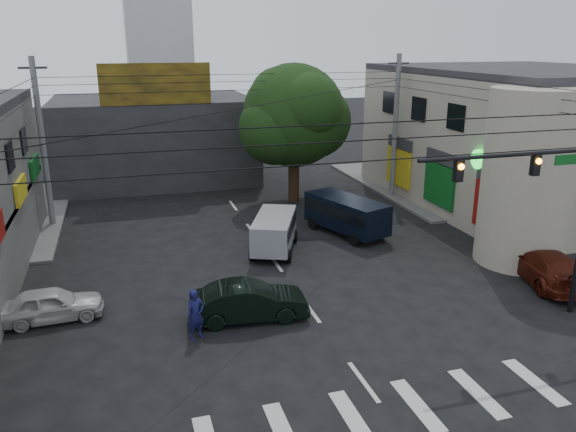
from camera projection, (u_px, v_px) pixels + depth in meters
name	position (u px, v px, depth m)	size (l,w,h in m)	color
ground	(329.00, 335.00, 19.83)	(160.00, 160.00, 0.00)	black
sidewalk_far_right	(471.00, 181.00, 41.21)	(16.00, 16.00, 0.15)	#514F4C
building_right	(524.00, 139.00, 35.46)	(14.00, 18.00, 8.00)	#A29680
corner_column	(527.00, 178.00, 25.31)	(4.00, 4.00, 8.00)	#A29680
building_far	(155.00, 139.00, 41.60)	(14.00, 10.00, 6.00)	#232326
billboard	(156.00, 84.00, 35.83)	(7.00, 0.30, 2.60)	olive
street_tree	(294.00, 116.00, 34.83)	(6.40, 6.40, 8.70)	black
traffic_gantry	(551.00, 193.00, 19.62)	(7.10, 0.35, 7.20)	black
utility_pole_far_left	(43.00, 144.00, 30.19)	(0.32, 0.32, 9.20)	#59595B
utility_pole_far_right	(395.00, 128.00, 35.96)	(0.32, 0.32, 9.20)	#59595B
dark_sedan	(249.00, 302.00, 20.74)	(4.47, 1.92, 1.43)	black
white_compact	(51.00, 304.00, 20.70)	(3.78, 1.68, 1.26)	#BBBCB8
maroon_sedan	(546.00, 267.00, 23.94)	(3.18, 5.32, 1.44)	#4A150A
silver_minivan	(274.00, 234.00, 27.50)	(3.24, 4.51, 1.79)	#B5B7BE
navy_van	(346.00, 216.00, 29.94)	(3.41, 5.25, 1.96)	black
traffic_officer	(196.00, 315.00, 19.33)	(0.78, 0.67, 1.83)	#131543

